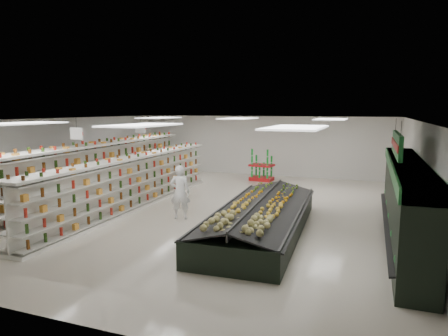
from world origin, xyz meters
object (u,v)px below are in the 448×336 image
at_px(gondola_center, 133,184).
at_px(produce_island, 261,217).
at_px(shopper_main, 180,192).
at_px(gondola_left, 99,173).
at_px(soda_endcap, 262,167).
at_px(shopper_background, 150,167).

height_order(gondola_center, produce_island, gondola_center).
bearing_deg(shopper_main, gondola_left, -36.83).
bearing_deg(produce_island, gondola_center, 166.44).
xyz_separation_m(gondola_center, shopper_main, (2.25, -0.74, 0.02)).
bearing_deg(gondola_center, produce_island, -14.04).
relative_size(gondola_left, gondola_center, 1.18).
relative_size(gondola_center, soda_endcap, 7.41).
relative_size(gondola_left, soda_endcap, 8.77).
distance_m(produce_island, shopper_background, 8.76).
distance_m(shopper_main, shopper_background, 6.34).
xyz_separation_m(gondola_left, gondola_center, (2.18, -0.87, -0.16)).
bearing_deg(shopper_background, gondola_left, -167.87).
bearing_deg(shopper_background, gondola_center, -137.86).
bearing_deg(shopper_main, produce_island, 153.26).
bearing_deg(gondola_center, soda_endcap, 67.02).
distance_m(gondola_left, shopper_main, 4.71).
bearing_deg(shopper_main, shopper_background, -67.53).
height_order(produce_island, shopper_main, shopper_main).
distance_m(gondola_left, produce_island, 7.61).
height_order(gondola_left, produce_island, gondola_left).
bearing_deg(shopper_background, soda_endcap, -39.33).
xyz_separation_m(gondola_center, soda_endcap, (2.92, 7.06, -0.15)).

